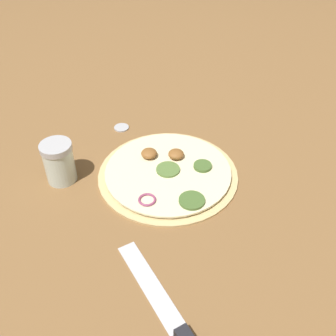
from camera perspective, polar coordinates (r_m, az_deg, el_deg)
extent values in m
plane|color=brown|center=(0.79, 0.00, -1.03)|extent=(3.00, 3.00, 0.00)
cylinder|color=#D6B77A|center=(0.79, 0.00, -0.79)|extent=(0.28, 0.28, 0.01)
cylinder|color=beige|center=(0.79, 0.00, -0.44)|extent=(0.25, 0.25, 0.00)
ellipsoid|color=brown|center=(0.81, 1.18, 2.03)|extent=(0.03, 0.03, 0.02)
cylinder|color=#567538|center=(0.78, -0.02, -0.22)|extent=(0.05, 0.05, 0.00)
cylinder|color=#47662D|center=(0.79, 5.05, 0.30)|extent=(0.04, 0.04, 0.01)
torus|color=#934266|center=(0.72, -3.05, -4.61)|extent=(0.03, 0.03, 0.00)
cylinder|color=#47662D|center=(0.72, 3.48, -4.71)|extent=(0.05, 0.05, 0.00)
ellipsoid|color=brown|center=(0.82, -2.77, 2.14)|extent=(0.03, 0.03, 0.02)
cube|color=silver|center=(0.62, -2.62, -16.51)|extent=(0.18, 0.07, 0.00)
cylinder|color=silver|center=(0.79, -15.46, 0.48)|extent=(0.06, 0.06, 0.07)
cylinder|color=#B2B2B7|center=(0.76, -16.01, 2.94)|extent=(0.06, 0.06, 0.01)
cylinder|color=#B2B2B7|center=(0.93, -6.78, 5.93)|extent=(0.03, 0.03, 0.01)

